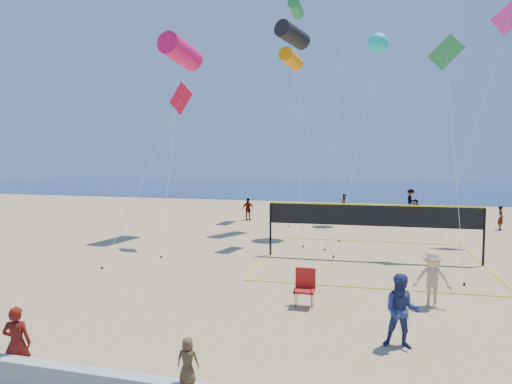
# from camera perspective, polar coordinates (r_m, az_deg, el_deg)

# --- Properties ---
(ground) EXTENTS (120.00, 120.00, 0.00)m
(ground) POSITION_cam_1_polar(r_m,az_deg,el_deg) (11.60, -2.40, -18.93)
(ground) COLOR tan
(ground) RESTS_ON ground
(ocean) EXTENTS (140.00, 50.00, 0.03)m
(ocean) POSITION_cam_1_polar(r_m,az_deg,el_deg) (72.35, 12.97, 0.55)
(ocean) COLOR navy
(ocean) RESTS_ON ground
(woman) EXTENTS (0.66, 0.54, 1.55)m
(woman) POSITION_cam_1_polar(r_m,az_deg,el_deg) (11.01, -27.74, -16.39)
(woman) COLOR #64130D
(woman) RESTS_ON ground
(toddler) EXTENTS (0.43, 0.31, 0.82)m
(toddler) POSITION_cam_1_polar(r_m,az_deg,el_deg) (8.65, -8.54, -20.10)
(toddler) COLOR brown
(toddler) RESTS_ON seawall
(bystander_a) EXTENTS (0.88, 0.69, 1.80)m
(bystander_a) POSITION_cam_1_polar(r_m,az_deg,el_deg) (11.84, 17.77, -13.98)
(bystander_a) COLOR navy
(bystander_a) RESTS_ON ground
(bystander_b) EXTENTS (1.19, 0.78, 1.73)m
(bystander_b) POSITION_cam_1_polar(r_m,az_deg,el_deg) (15.23, 21.18, -10.10)
(bystander_b) COLOR tan
(bystander_b) RESTS_ON ground
(far_person_0) EXTENTS (0.98, 0.94, 1.64)m
(far_person_0) POSITION_cam_1_polar(r_m,az_deg,el_deg) (33.51, -1.02, -2.15)
(far_person_0) COLOR gray
(far_person_0) RESTS_ON ground
(far_person_1) EXTENTS (1.46, 1.52, 1.72)m
(far_person_1) POSITION_cam_1_polar(r_m,az_deg,el_deg) (33.55, 19.23, -2.31)
(far_person_1) COLOR gray
(far_person_1) RESTS_ON ground
(far_person_2) EXTENTS (0.38, 0.57, 1.54)m
(far_person_2) POSITION_cam_1_polar(r_m,az_deg,el_deg) (32.84, 28.27, -2.89)
(far_person_2) COLOR gray
(far_person_2) RESTS_ON ground
(far_person_3) EXTENTS (0.93, 0.84, 1.56)m
(far_person_3) POSITION_cam_1_polar(r_m,az_deg,el_deg) (38.70, 11.01, -1.43)
(far_person_3) COLOR gray
(far_person_3) RESTS_ON ground
(far_person_4) EXTENTS (1.04, 1.39, 1.91)m
(far_person_4) POSITION_cam_1_polar(r_m,az_deg,el_deg) (41.23, 18.78, -0.98)
(far_person_4) COLOR gray
(far_person_4) RESTS_ON ground
(camp_chair) EXTENTS (0.64, 0.79, 1.29)m
(camp_chair) POSITION_cam_1_polar(r_m,az_deg,el_deg) (14.41, 6.13, -11.49)
(camp_chair) COLOR #A71A13
(camp_chair) RESTS_ON ground
(volleyball_net) EXTENTS (9.78, 9.64, 2.52)m
(volleyball_net) POSITION_cam_1_polar(r_m,az_deg,el_deg) (21.01, 14.28, -3.61)
(volleyball_net) COLOR black
(volleyball_net) RESTS_ON ground
(kite_0) EXTENTS (2.54, 7.75, 11.57)m
(kite_0) POSITION_cam_1_polar(r_m,az_deg,el_deg) (27.92, -9.37, 16.91)
(kite_0) COLOR #DE1054
(kite_0) RESTS_ON ground
(kite_1) EXTENTS (2.81, 7.32, 12.97)m
(kite_1) POSITION_cam_1_polar(r_m,az_deg,el_deg) (30.23, 4.58, 18.98)
(kite_1) COLOR black
(kite_1) RESTS_ON ground
(kite_2) EXTENTS (3.16, 3.88, 10.19)m
(kite_2) POSITION_cam_1_polar(r_m,az_deg,el_deg) (24.74, 4.43, 16.20)
(kite_2) COLOR orange
(kite_2) RESTS_ON ground
(kite_3) EXTENTS (1.80, 6.09, 8.47)m
(kite_3) POSITION_cam_1_polar(r_m,az_deg,el_deg) (23.96, -9.78, 10.61)
(kite_3) COLOR red
(kite_3) RESTS_ON ground
(kite_4) EXTENTS (1.59, 5.55, 10.20)m
(kite_4) POSITION_cam_1_polar(r_m,az_deg,el_deg) (23.05, 22.78, 14.60)
(kite_4) COLOR green
(kite_4) RESTS_ON ground
(kite_5) EXTENTS (5.00, 6.00, 13.06)m
(kite_5) POSITION_cam_1_polar(r_m,az_deg,el_deg) (28.82, 28.85, 17.67)
(kite_5) COLOR #F538A0
(kite_5) RESTS_ON ground
(kite_7) EXTENTS (2.60, 9.36, 13.24)m
(kite_7) POSITION_cam_1_polar(r_m,az_deg,el_deg) (34.35, 15.00, 17.52)
(kite_7) COLOR #1AD2CF
(kite_7) RESTS_ON ground
(kite_8) EXTENTS (1.01, 5.85, 16.24)m
(kite_8) POSITION_cam_1_polar(r_m,az_deg,el_deg) (36.54, 5.03, 21.91)
(kite_8) COLOR green
(kite_8) RESTS_ON ground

